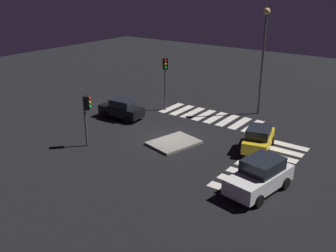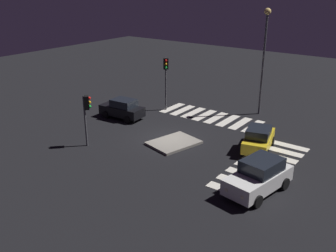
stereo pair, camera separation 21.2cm
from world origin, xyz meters
name	(u,v)px [view 2 (the right image)]	position (x,y,z in m)	size (l,w,h in m)	color
ground_plane	(168,139)	(0.00, 0.00, 0.00)	(80.00, 80.00, 0.00)	black
traffic_island	(174,143)	(-0.56, -0.92, 0.09)	(3.91, 3.29, 0.18)	gray
car_yellow	(259,139)	(2.09, -6.19, 0.83)	(4.10, 2.51, 1.69)	gold
car_black	(122,109)	(1.38, 5.84, 0.82)	(2.02, 3.93, 1.67)	black
car_white	(259,176)	(-3.11, -8.53, 0.93)	(4.54, 2.60, 1.89)	silver
traffic_light_north	(166,71)	(5.24, 4.12, 3.58)	(0.53, 0.54, 4.73)	#47474C
traffic_light_west	(87,108)	(-4.33, 3.76, 2.78)	(0.53, 0.54, 3.67)	#47474C
street_lamp	(265,45)	(9.33, -3.04, 5.96)	(0.56, 0.56, 8.94)	#47474C
crosswalk_near	(263,166)	(0.00, -7.49, 0.01)	(8.75, 3.20, 0.02)	silver
crosswalk_side	(210,117)	(6.10, 0.00, 0.01)	(3.20, 8.75, 0.02)	silver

